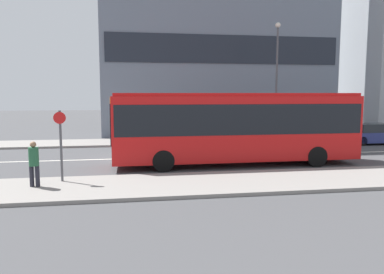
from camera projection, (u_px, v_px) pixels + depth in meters
ground_plane at (142, 158)px, 19.71m from camera, size 120.00×120.00×0.00m
sidewalk_near at (147, 186)px, 13.58m from camera, size 44.00×3.50×0.13m
sidewalk_far at (139, 142)px, 25.83m from camera, size 44.00×3.50×0.13m
lane_centerline at (142, 158)px, 19.71m from camera, size 41.80×0.16×0.01m
city_bus at (236, 124)px, 17.78m from camera, size 11.58×2.54×3.42m
parked_car_0 at (373, 134)px, 25.34m from camera, size 4.20×1.73×1.38m
pedestrian_near_stop at (34, 161)px, 13.08m from camera, size 0.35×0.34×1.61m
bus_stop_sign at (61, 140)px, 13.83m from camera, size 0.44×0.12×2.65m
street_lamp at (277, 71)px, 25.70m from camera, size 0.36×0.36×8.06m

